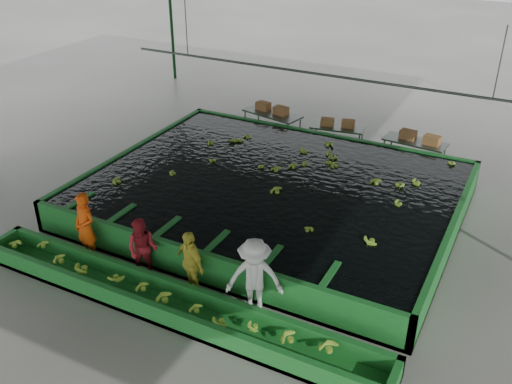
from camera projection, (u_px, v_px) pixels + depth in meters
The scene contains 21 objects.
ground at pixel (247, 233), 15.19m from camera, with size 80.00×80.00×0.00m, color gray.
shed_roof at pixel (246, 45), 12.83m from camera, with size 20.00×22.00×0.04m, color slate.
shed_posts at pixel (247, 147), 14.01m from camera, with size 20.00×22.00×5.00m, color black, non-canonical shape.
flotation_tank at pixel (272, 194), 16.15m from camera, with size 10.00×8.00×0.90m, color #1D7128, non-canonical shape.
tank_water at pixel (272, 182), 15.96m from camera, with size 9.70×7.70×0.00m, color black.
sorting_trough at pixel (168, 303), 12.26m from camera, with size 10.00×1.00×0.50m, color #1D7128, non-canonical shape.
cableway_rail at pixel (323, 75), 17.68m from camera, with size 0.08×0.08×14.00m, color #59605B.
rail_hanger_left at pixel (186, 26), 19.24m from camera, with size 0.04×0.04×2.00m, color #59605B.
rail_hanger_right at pixel (500, 63), 15.18m from camera, with size 0.04×0.04×2.00m, color #59605B.
worker_a at pixel (85, 227), 13.78m from camera, with size 0.65×0.43×1.77m, color #F34E0D.
worker_b at pixel (143, 249), 13.14m from camera, with size 0.75×0.58×1.54m, color maroon.
worker_c at pixel (190, 263), 12.59m from camera, with size 0.94×0.39×1.61m, color yellow.
worker_d at pixel (254, 279), 11.88m from camera, with size 1.21×0.70×1.87m, color white.
packing_table_left at pixel (272, 126), 20.69m from camera, with size 2.16×0.86×0.98m, color #59605B, non-canonical shape.
packing_table_mid at pixel (337, 138), 19.86m from camera, with size 1.84×0.74×0.84m, color #59605B, non-canonical shape.
packing_table_right at pixel (413, 154), 18.60m from camera, with size 2.00×0.80×0.91m, color #59605B, non-canonical shape.
box_stack_left at pixel (272, 112), 20.53m from camera, with size 1.29×0.36×0.28m, color #9B6637, non-canonical shape.
box_stack_mid at pixel (337, 126), 19.69m from camera, with size 1.17×0.32×0.25m, color #9B6637, non-canonical shape.
box_stack_right at pixel (419, 141), 18.35m from camera, with size 1.30×0.36×0.28m, color #9B6637, non-canonical shape.
floating_bananas at pixel (284, 171), 16.59m from camera, with size 8.38×5.71×0.11m, color #86B82E, non-canonical shape.
trough_bananas at pixel (168, 297), 12.19m from camera, with size 8.84×0.59×0.12m, color #86B82E, non-canonical shape.
Camera 1 is at (6.14, -11.31, 8.14)m, focal length 40.00 mm.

